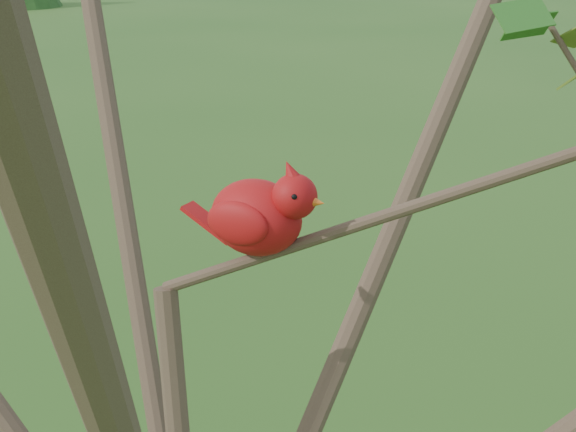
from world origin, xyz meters
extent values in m
ellipsoid|color=#AF100F|center=(0.09, 0.09, 2.07)|extent=(0.16, 0.15, 0.11)
sphere|color=#AF100F|center=(0.14, 0.07, 2.11)|extent=(0.08, 0.08, 0.06)
cone|color=#AF100F|center=(0.14, 0.07, 2.14)|extent=(0.05, 0.05, 0.05)
cone|color=#D85914|center=(0.17, 0.05, 2.10)|extent=(0.03, 0.03, 0.02)
ellipsoid|color=black|center=(0.16, 0.06, 2.10)|extent=(0.03, 0.04, 0.03)
cube|color=#AF100F|center=(0.01, 0.12, 2.05)|extent=(0.09, 0.06, 0.05)
ellipsoid|color=#AF100F|center=(0.10, 0.13, 2.07)|extent=(0.10, 0.06, 0.06)
ellipsoid|color=#AF100F|center=(0.07, 0.05, 2.07)|extent=(0.10, 0.06, 0.06)
camera|label=1|loc=(0.25, -1.06, 2.46)|focal=55.00mm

